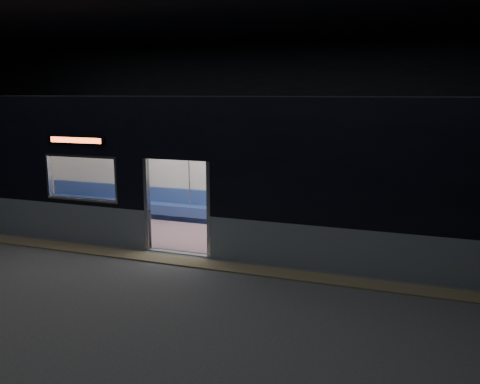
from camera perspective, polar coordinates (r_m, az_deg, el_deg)
The scene contains 7 objects.
station_floor at distance 10.31m, azimuth -9.56°, elevation -8.53°, with size 24.00×14.00×0.01m, color #47494C.
station_envelope at distance 9.72m, azimuth -10.27°, elevation 12.30°, with size 24.00×14.00×5.00m.
tactile_strip at distance 10.76m, azimuth -8.12°, elevation -7.53°, with size 22.80×0.50×0.03m, color #8C7F59.
metro_car at distance 12.10m, azimuth -3.93°, elevation 3.54°, with size 18.00×3.04×3.35m.
passenger at distance 12.35m, azimuth 12.49°, elevation -1.50°, with size 0.40×0.68×1.36m.
handbag at distance 12.17m, azimuth 12.14°, elevation -2.26°, with size 0.26×0.22×0.13m, color black.
transit_map at distance 12.43m, azimuth 18.13°, elevation 1.67°, with size 1.12×0.03×0.72m, color white.
Camera 1 is at (4.85, -8.42, 3.43)m, focal length 38.00 mm.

